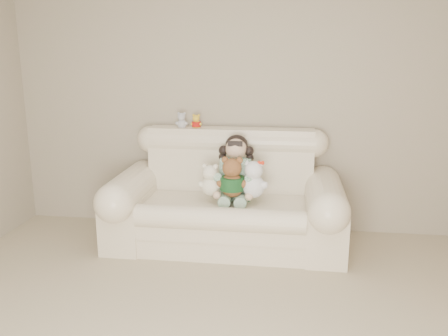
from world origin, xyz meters
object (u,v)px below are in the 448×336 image
Objects in this scene: white_cat at (254,175)px; cream_teddy at (210,177)px; seated_child at (236,167)px; brown_teddy at (232,173)px; sofa at (226,191)px.

white_cat is 0.38m from cream_teddy.
brown_teddy is at bearing -93.17° from seated_child.
white_cat reaches higher than cream_teddy.
brown_teddy is at bearing -57.60° from sofa.
seated_child is (0.08, 0.08, 0.20)m from sofa.
brown_teddy is (0.07, -0.11, 0.19)m from sofa.
seated_child is at bearing 59.30° from cream_teddy.
white_cat is (0.18, -0.18, -0.02)m from seated_child.
sofa is 5.03× the size of brown_teddy.
cream_teddy is at bearing -141.54° from sofa.
white_cat is at bearing -45.99° from seated_child.
sofa is 0.22m from cream_teddy.
seated_child is 0.20m from brown_teddy.
seated_child is at bearing 43.59° from sofa.
cream_teddy is (-0.20, 0.02, -0.04)m from brown_teddy.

